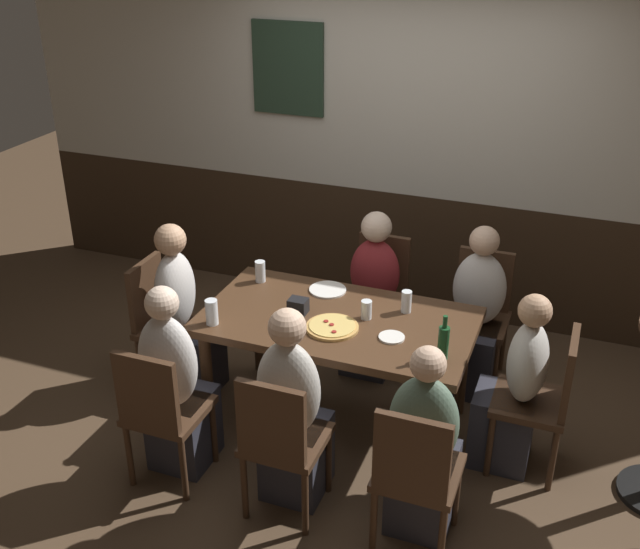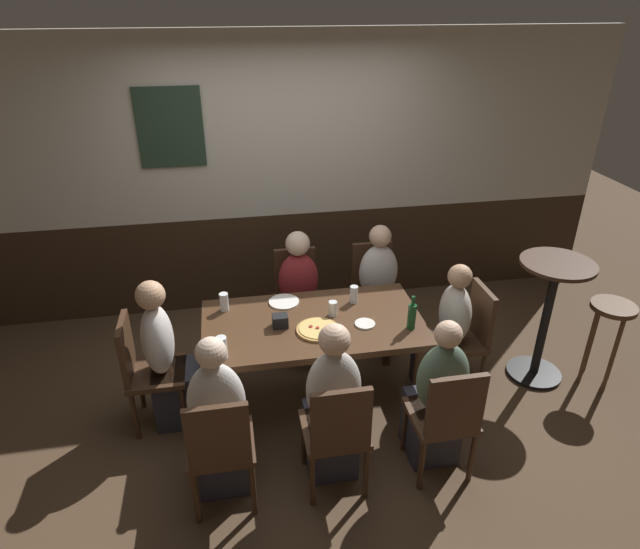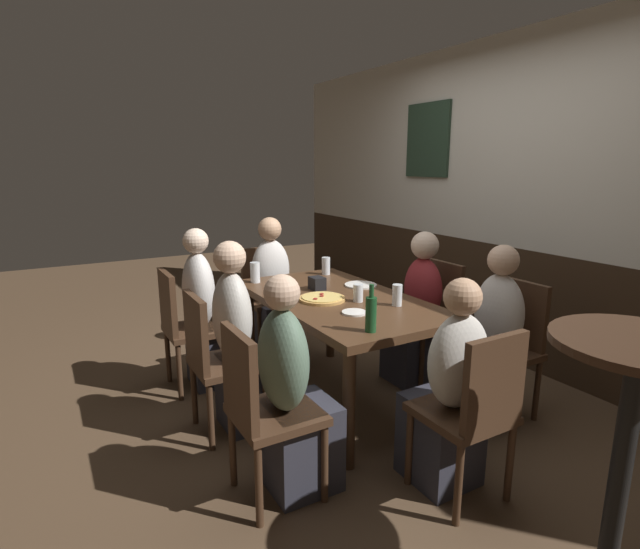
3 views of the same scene
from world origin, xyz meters
name	(u,v)px [view 2 (image 2 of 3)]	position (x,y,z in m)	size (l,w,h in m)	color
ground_plane	(314,401)	(0.00, 0.00, 0.00)	(12.00, 12.00, 0.00)	#4C3826
wall_back	(283,178)	(-0.01, 1.65, 1.30)	(6.40, 0.13, 2.60)	#332316
dining_table	(313,331)	(0.00, 0.00, 0.66)	(1.59, 0.88, 0.74)	#472D1C
chair_mid_far	(297,293)	(0.00, 0.86, 0.50)	(0.40, 0.40, 0.88)	#422B1C
chair_right_far	(374,286)	(0.70, 0.86, 0.50)	(0.40, 0.40, 0.88)	#422B1C
chair_mid_near	(337,430)	(0.00, -0.86, 0.50)	(0.40, 0.40, 0.88)	#422B1C
chair_left_near	(220,445)	(-0.70, -0.86, 0.50)	(0.40, 0.40, 0.88)	#422B1C
chair_head_east	(466,333)	(1.21, 0.00, 0.50)	(0.40, 0.40, 0.88)	#422B1C
chair_right_near	(446,416)	(0.70, -0.86, 0.50)	(0.40, 0.40, 0.88)	#422B1C
chair_head_west	(145,367)	(-1.21, 0.00, 0.50)	(0.40, 0.40, 0.88)	#422B1C
person_mid_far	(300,304)	(0.00, 0.69, 0.48)	(0.34, 0.37, 1.13)	#2D2D38
person_right_far	(378,297)	(0.70, 0.69, 0.48)	(0.34, 0.37, 1.13)	#2D2D38
person_mid_near	(332,412)	(0.00, -0.70, 0.50)	(0.34, 0.37, 1.18)	#2D2D38
person_left_near	(220,427)	(-0.70, -0.69, 0.49)	(0.34, 0.37, 1.17)	#2D2D38
person_head_east	(446,339)	(1.05, 0.00, 0.46)	(0.37, 0.34, 1.09)	#2D2D38
person_right_near	(436,402)	(0.70, -0.69, 0.47)	(0.34, 0.37, 1.12)	#2D2D38
person_head_west	(169,364)	(-1.05, 0.00, 0.49)	(0.37, 0.34, 1.17)	#2D2D38
pizza	(318,329)	(0.01, -0.13, 0.75)	(0.30, 0.30, 0.03)	tan
tumbler_water	(354,295)	(0.35, 0.21, 0.80)	(0.06, 0.06, 0.14)	silver
beer_glass_half	(333,309)	(0.16, 0.05, 0.79)	(0.06, 0.06, 0.11)	silver
tumbler_short	(222,348)	(-0.65, -0.32, 0.81)	(0.07, 0.07, 0.15)	silver
pint_glass_amber	(224,303)	(-0.62, 0.27, 0.80)	(0.07, 0.07, 0.14)	silver
beer_bottle_green	(412,316)	(0.67, -0.21, 0.84)	(0.06, 0.06, 0.26)	#194723
plate_white_large	(284,302)	(-0.18, 0.30, 0.75)	(0.23, 0.23, 0.01)	white
plate_white_small	(365,324)	(0.36, -0.11, 0.75)	(0.15, 0.15, 0.01)	white
condiment_caddy	(280,321)	(-0.24, -0.02, 0.79)	(0.11, 0.09, 0.09)	black
side_bar_table	(548,312)	(1.88, 0.00, 0.62)	(0.56, 0.56, 1.05)	black
bar_stool	(610,322)	(2.33, -0.15, 0.56)	(0.34, 0.34, 0.72)	#513521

